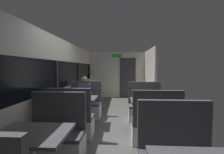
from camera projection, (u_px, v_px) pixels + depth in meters
ground_plane at (113, 128)px, 4.00m from camera, size 3.30×9.20×0.02m
carriage_window_panel_left at (56, 84)px, 4.01m from camera, size 0.09×8.48×2.30m
carriage_end_bulkhead at (118, 75)px, 8.11m from camera, size 2.90×0.11×2.30m
carriage_aisle_panel_right at (150, 76)px, 6.84m from camera, size 0.08×2.40×2.30m
dining_table_near_window at (31, 140)px, 1.93m from camera, size 0.90×0.70×0.74m
bench_near_window_facing_entry at (56, 139)px, 2.65m from camera, size 0.95×0.50×1.10m
dining_table_mid_window at (79, 101)px, 4.15m from camera, size 0.90×0.70×0.74m
bench_mid_window_facing_end at (71, 122)px, 3.48m from camera, size 0.95×0.50×1.10m
bench_mid_window_facing_entry at (85, 106)px, 4.87m from camera, size 0.95×0.50×1.10m
dining_table_rear_aisle at (149, 104)px, 3.86m from camera, size 0.90×0.70×0.74m
bench_rear_aisle_facing_end at (155, 127)px, 3.18m from camera, size 0.95×0.50×1.10m
bench_rear_aisle_facing_entry at (145, 109)px, 4.57m from camera, size 0.95×0.50×1.10m
seated_passenger at (85, 100)px, 4.79m from camera, size 0.47×0.55×1.26m
coffee_cup_primary at (143, 98)px, 3.86m from camera, size 0.07×0.07×0.09m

